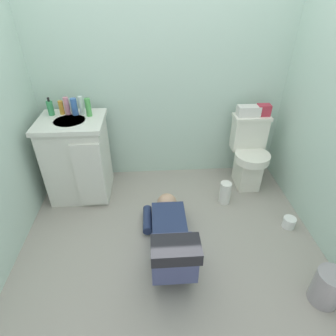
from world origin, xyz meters
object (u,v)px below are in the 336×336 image
object	(u,v)px
toiletry_bag	(264,110)
paper_towel_roll	(225,193)
soap_dispenser	(50,108)
person_plumber	(171,238)
bottle_blue	(74,107)
faucet	(72,108)
bottle_green	(88,107)
vanity_cabinet	(78,158)
tissue_box	(249,111)
trash_can	(328,287)
bottle_pink	(67,106)
bottle_amber	(61,108)
toilet_paper_roll	(289,222)
bottle_clear	(81,105)
toilet	(249,153)

from	to	relation	value
toiletry_bag	paper_towel_roll	bearing A→B (deg)	-134.65
soap_dispenser	person_plumber	bearing A→B (deg)	-43.78
person_plumber	bottle_blue	bearing A→B (deg)	129.71
faucet	bottle_green	bearing A→B (deg)	-22.47
paper_towel_roll	toiletry_bag	bearing A→B (deg)	45.35
vanity_cabinet	soap_dispenser	xyz separation A→B (m)	(-0.19, 0.13, 0.47)
bottle_blue	bottle_green	world-z (taller)	bottle_green
vanity_cabinet	bottle_green	distance (m)	0.52
tissue_box	trash_can	xyz separation A→B (m)	(0.19, -1.48, -0.66)
soap_dispenser	bottle_pink	size ratio (longest dim) A/B	1.03
bottle_amber	bottle_green	size ratio (longest dim) A/B	0.75
bottle_pink	toilet_paper_roll	xyz separation A→B (m)	(1.97, -0.78, -0.85)
toilet_paper_roll	bottle_blue	bearing A→B (deg)	158.30
bottle_amber	bottle_green	bearing A→B (deg)	-13.76
vanity_cabinet	bottle_blue	distance (m)	0.49
toiletry_bag	bottle_green	distance (m)	1.68
bottle_clear	toilet_paper_roll	distance (m)	2.17
vanity_cabinet	person_plumber	bearing A→B (deg)	-45.80
faucet	tissue_box	size ratio (longest dim) A/B	0.45
paper_towel_roll	tissue_box	bearing A→B (deg)	58.12
toilet	bottle_pink	world-z (taller)	bottle_pink
toiletry_bag	bottle_blue	bearing A→B (deg)	-179.02
faucet	bottle_amber	size ratio (longest dim) A/B	0.80
vanity_cabinet	toiletry_bag	bearing A→B (deg)	4.56
faucet	bottle_amber	world-z (taller)	bottle_amber
bottle_amber	paper_towel_roll	distance (m)	1.76
bottle_pink	person_plumber	bearing A→B (deg)	-48.44
bottle_amber	bottle_pink	xyz separation A→B (m)	(0.06, -0.01, 0.02)
soap_dispenser	bottle_amber	size ratio (longest dim) A/B	1.33
bottle_clear	soap_dispenser	bearing A→B (deg)	-179.62
bottle_pink	toilet_paper_roll	size ratio (longest dim) A/B	1.47
bottle_pink	bottle_green	size ratio (longest dim) A/B	0.97
paper_towel_roll	toilet	bearing A→B (deg)	46.80
soap_dispenser	paper_towel_roll	xyz separation A→B (m)	(1.62, -0.39, -0.77)
bottle_amber	trash_can	bearing A→B (deg)	-36.87
toilet	toiletry_bag	distance (m)	0.46
bottle_pink	bottle_blue	size ratio (longest dim) A/B	1.04
tissue_box	paper_towel_roll	distance (m)	0.84
trash_can	bottle_clear	bearing A→B (deg)	140.57
vanity_cabinet	bottle_blue	world-z (taller)	bottle_blue
bottle_clear	bottle_green	bearing A→B (deg)	-35.41
bottle_pink	bottle_blue	xyz separation A→B (m)	(0.07, -0.02, -0.00)
vanity_cabinet	bottle_clear	distance (m)	0.51
vanity_cabinet	bottle_amber	distance (m)	0.50
toiletry_bag	bottle_amber	size ratio (longest dim) A/B	0.99
tissue_box	bottle_pink	distance (m)	1.73
faucet	person_plumber	bearing A→B (deg)	-50.10
toilet	tissue_box	distance (m)	0.44
paper_towel_roll	person_plumber	bearing A→B (deg)	-134.01
bottle_blue	bottle_clear	size ratio (longest dim) A/B	0.92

